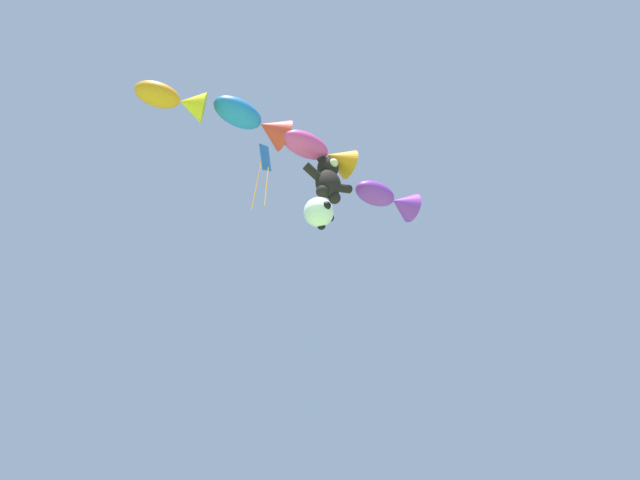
{
  "coord_description": "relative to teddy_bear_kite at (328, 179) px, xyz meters",
  "views": [
    {
      "loc": [
        -4.97,
        -0.76,
        1.15
      ],
      "look_at": [
        0.47,
        6.97,
        9.29
      ],
      "focal_mm": 24.0,
      "sensor_mm": 36.0,
      "label": 1
    }
  ],
  "objects": [
    {
      "name": "fish_kite_cobalt",
      "position": [
        -2.51,
        0.32,
        1.29
      ],
      "size": [
        2.4,
        1.12,
        1.07
      ],
      "color": "blue"
    },
    {
      "name": "diamond_kite",
      "position": [
        -1.41,
        1.73,
        1.51
      ],
      "size": [
        0.95,
        0.83,
        3.14
      ],
      "color": "blue"
    },
    {
      "name": "soccer_ball_kite",
      "position": [
        -0.37,
        -0.03,
        -1.68
      ],
      "size": [
        0.93,
        0.93,
        0.86
      ],
      "color": "white"
    },
    {
      "name": "teddy_bear_kite",
      "position": [
        0.0,
        0.0,
        0.0
      ],
      "size": [
        1.79,
        0.79,
        1.82
      ],
      "color": "black"
    },
    {
      "name": "fish_kite_tangerine",
      "position": [
        -4.82,
        0.8,
        0.96
      ],
      "size": [
        2.07,
        1.32,
        0.92
      ],
      "color": "orange"
    },
    {
      "name": "fish_kite_violet",
      "position": [
        2.53,
        -0.06,
        0.56
      ],
      "size": [
        2.37,
        1.26,
        1.05
      ],
      "color": "purple"
    },
    {
      "name": "fish_kite_magenta",
      "position": [
        -0.29,
        -0.09,
        0.99
      ],
      "size": [
        2.51,
        1.17,
        1.02
      ],
      "color": "#E53F9E"
    }
  ]
}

